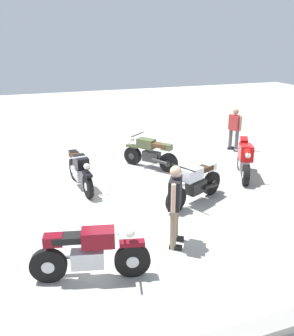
% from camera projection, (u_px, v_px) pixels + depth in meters
% --- Properties ---
extents(ground_plane, '(40.00, 40.00, 0.00)m').
position_uv_depth(ground_plane, '(137.00, 204.00, 9.06)').
color(ground_plane, '#ADAAA3').
extents(motorcycle_silver_cruiser, '(1.94, 1.04, 1.09)m').
position_uv_depth(motorcycle_silver_cruiser, '(195.00, 184.00, 8.99)').
color(motorcycle_silver_cruiser, black).
rests_on(motorcycle_silver_cruiser, ground).
extents(motorcycle_maroon_cruiser, '(2.06, 0.84, 1.09)m').
position_uv_depth(motorcycle_maroon_cruiser, '(90.00, 253.00, 6.12)').
color(motorcycle_maroon_cruiser, black).
rests_on(motorcycle_maroon_cruiser, ground).
extents(motorcycle_olive_vintage, '(1.35, 1.62, 1.07)m').
position_uv_depth(motorcycle_olive_vintage, '(150.00, 154.00, 11.38)').
color(motorcycle_olive_vintage, black).
rests_on(motorcycle_olive_vintage, ground).
extents(motorcycle_black_cruiser, '(0.70, 2.09, 1.09)m').
position_uv_depth(motorcycle_black_cruiser, '(80.00, 170.00, 9.89)').
color(motorcycle_black_cruiser, black).
rests_on(motorcycle_black_cruiser, ground).
extents(motorcycle_red_sportbike, '(1.11, 1.80, 1.14)m').
position_uv_depth(motorcycle_red_sportbike, '(245.00, 158.00, 10.65)').
color(motorcycle_red_sportbike, black).
rests_on(motorcycle_red_sportbike, ground).
extents(person_in_red_shirt, '(0.40, 0.62, 1.57)m').
position_uv_depth(person_in_red_shirt, '(235.00, 127.00, 13.02)').
color(person_in_red_shirt, '#59595B').
rests_on(person_in_red_shirt, ground).
extents(person_in_black_shirt, '(0.49, 0.61, 1.72)m').
position_uv_depth(person_in_black_shirt, '(175.00, 201.00, 6.98)').
color(person_in_black_shirt, gray).
rests_on(person_in_black_shirt, ground).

